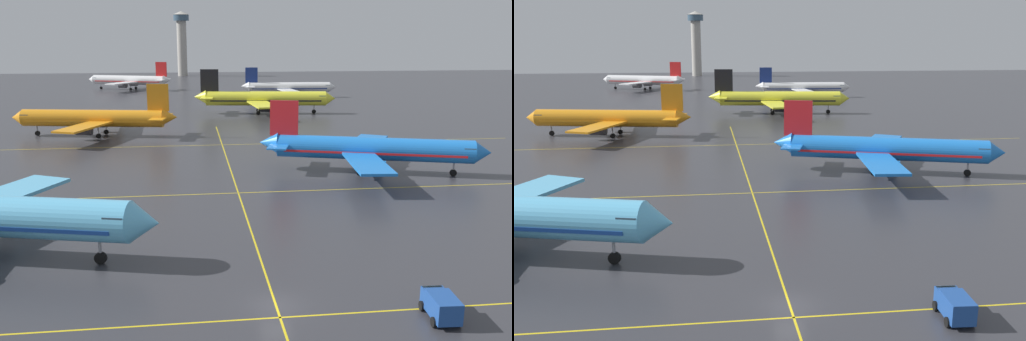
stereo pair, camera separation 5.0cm
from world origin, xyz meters
TOP-DOWN VIEW (x-y plane):
  - ground_plane at (0.00, 0.00)m, footprint 600.00×600.00m
  - airliner_second_row at (22.05, 42.87)m, footprint 35.71×30.50m
  - airliner_third_row at (-26.89, 82.32)m, footprint 36.85×31.37m
  - airliner_far_left_stand at (14.66, 113.74)m, footprint 40.02×34.26m
  - airliner_far_right_stand at (29.03, 154.50)m, footprint 34.27×29.50m
  - airliner_distant_taxiway at (-29.94, 191.35)m, footprint 35.39×30.32m
  - taxiway_markings at (0.00, 33.54)m, footprint 122.48×117.27m
  - service_truck_red_van at (12.35, -3.66)m, footprint 2.39×4.23m
  - control_tower at (-8.89, 270.09)m, footprint 8.82×8.82m

SIDE VIEW (x-z plane):
  - ground_plane at x=0.00m, z-range 0.00..0.00m
  - taxiway_markings at x=0.00m, z-range 0.00..0.01m
  - service_truck_red_van at x=12.35m, z-range 0.13..2.23m
  - airliner_far_right_stand at x=29.03m, z-range -1.69..8.96m
  - airliner_second_row at x=22.05m, z-range -1.80..9.54m
  - airliner_distant_taxiway at x=-29.94m, z-range -1.80..9.55m
  - airliner_third_row at x=-26.89m, z-range -1.82..9.67m
  - airliner_far_left_stand at x=14.66m, z-range -1.97..10.47m
  - control_tower at x=-8.89m, z-range 2.94..37.39m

